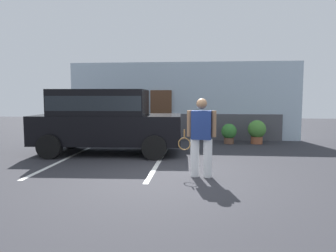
% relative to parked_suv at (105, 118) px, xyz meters
% --- Properties ---
extents(ground_plane, '(40.00, 40.00, 0.00)m').
position_rel_parked_suv_xyz_m(ground_plane, '(2.31, -2.70, -1.15)').
color(ground_plane, '#2D2D33').
extents(parking_stripe_0, '(0.12, 4.40, 0.01)m').
position_rel_parked_suv_xyz_m(parking_stripe_0, '(-0.91, -1.20, -1.14)').
color(parking_stripe_0, silver).
rests_on(parking_stripe_0, ground_plane).
extents(parking_stripe_1, '(0.12, 4.40, 0.01)m').
position_rel_parked_suv_xyz_m(parking_stripe_1, '(1.86, -1.20, -1.14)').
color(parking_stripe_1, silver).
rests_on(parking_stripe_1, ground_plane).
extents(house_frontage, '(9.76, 0.40, 3.28)m').
position_rel_parked_suv_xyz_m(house_frontage, '(2.30, 3.64, 0.39)').
color(house_frontage, silver).
rests_on(house_frontage, ground_plane).
extents(parked_suv, '(4.69, 2.34, 2.05)m').
position_rel_parked_suv_xyz_m(parked_suv, '(0.00, 0.00, 0.00)').
color(parked_suv, black).
rests_on(parked_suv, ground_plane).
extents(tennis_player_man, '(0.90, 0.33, 1.79)m').
position_rel_parked_suv_xyz_m(tennis_player_man, '(3.02, -2.65, -0.22)').
color(tennis_player_man, white).
rests_on(tennis_player_man, ground_plane).
extents(potted_plant_by_porch, '(0.59, 0.59, 0.78)m').
position_rel_parked_suv_xyz_m(potted_plant_by_porch, '(4.16, 2.51, -0.71)').
color(potted_plant_by_porch, brown).
rests_on(potted_plant_by_porch, ground_plane).
extents(potted_plant_secondary, '(0.70, 0.70, 0.92)m').
position_rel_parked_suv_xyz_m(potted_plant_secondary, '(5.24, 2.62, -0.64)').
color(potted_plant_secondary, '#9E5638').
rests_on(potted_plant_secondary, ground_plane).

